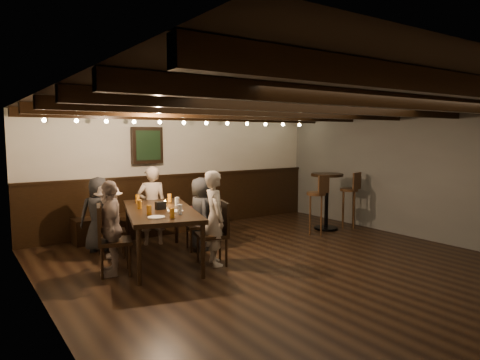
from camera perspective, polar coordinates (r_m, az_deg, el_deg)
room at (r=7.85m, az=-5.42°, el=-0.43°), size 7.00×7.00×7.00m
dining_table at (r=6.73m, az=-10.58°, el=-4.37°), size 1.54×2.36×0.82m
chair_left_near at (r=7.21m, az=-16.72°, el=-7.77°), size 0.49×0.49×0.86m
chair_left_far at (r=6.33m, az=-16.48°, el=-9.33°), size 0.56×0.56×0.99m
chair_right_near at (r=7.39m, az=-5.43°, el=-7.21°), size 0.49×0.49×0.86m
chair_right_far at (r=6.53m, az=-3.61°, el=-8.71°), size 0.54×0.54×0.95m
person_bench_left at (r=7.58m, az=-18.30°, el=-4.33°), size 0.70×0.55×1.26m
person_bench_centre at (r=7.76m, az=-11.65°, el=-3.37°), size 0.58×0.46×1.40m
person_bench_right at (r=7.79m, az=-4.90°, el=-4.07°), size 0.67×0.59×1.18m
person_left_near at (r=7.14m, az=-17.06°, el=-5.23°), size 0.63×0.85×1.18m
person_left_far at (r=6.25m, az=-16.85°, el=-6.12°), size 0.53×0.84×1.33m
person_right_near at (r=7.32m, az=-5.22°, el=-4.47°), size 0.55×0.69×1.24m
person_right_far at (r=6.45m, az=-3.37°, el=-5.07°), size 0.47×0.59×1.42m
pint_a at (r=7.36m, az=-13.52°, el=-2.46°), size 0.07×0.07×0.14m
pint_b at (r=7.38m, az=-9.38°, el=-2.35°), size 0.07×0.07×0.14m
pint_c at (r=6.77m, az=-13.24°, el=-3.18°), size 0.07×0.07×0.14m
pint_d at (r=6.95m, az=-8.38°, el=-2.86°), size 0.07×0.07×0.14m
pint_e at (r=6.24m, az=-12.03°, el=-3.93°), size 0.07×0.07×0.14m
pint_f at (r=6.20m, az=-8.06°, el=-3.92°), size 0.07×0.07×0.14m
pint_g at (r=5.93m, az=-9.05°, el=-4.38°), size 0.07×0.07×0.14m
plate_near at (r=6.01m, az=-11.08°, el=-4.89°), size 0.24×0.24×0.01m
plate_far at (r=6.45m, az=-8.63°, el=-4.10°), size 0.24×0.24×0.01m
condiment_caddy at (r=6.66m, az=-10.54°, el=-3.36°), size 0.15×0.10×0.12m
candle at (r=7.02m, az=-9.97°, el=-3.16°), size 0.05×0.05×0.05m
high_top_table at (r=9.00m, az=11.49°, el=-1.69°), size 0.66×0.66×1.16m
bar_stool_left at (r=8.55m, az=10.10°, el=-4.27°), size 0.38×0.40×1.18m
bar_stool_right at (r=9.30m, az=14.29°, el=-3.53°), size 0.39×0.41×1.18m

